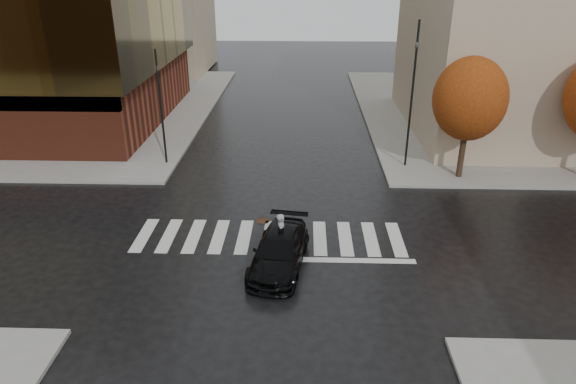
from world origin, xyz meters
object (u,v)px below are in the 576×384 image
cyclist (283,242)px  sedan (279,251)px  fire_hydrant (127,149)px  traffic_light_nw (160,102)px  traffic_light_ne (413,85)px

cyclist → sedan: bearing=172.6°
fire_hydrant → sedan: bearing=-50.3°
sedan → cyclist: (0.12, 0.80, -0.03)m
sedan → cyclist: bearing=89.9°
traffic_light_nw → fire_hydrant: bearing=-117.5°
cyclist → fire_hydrant: 14.81m
sedan → traffic_light_ne: 13.42m
sedan → cyclist: size_ratio=2.48×
cyclist → traffic_light_nw: (-7.30, 10.00, 3.14)m
sedan → traffic_light_ne: traffic_light_ne is taller
sedan → traffic_light_nw: (-7.18, 10.80, 3.10)m
cyclist → traffic_light_nw: 12.77m
cyclist → traffic_light_ne: bearing=-32.5°
traffic_light_nw → traffic_light_ne: size_ratio=0.81×
sedan → cyclist: cyclist is taller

